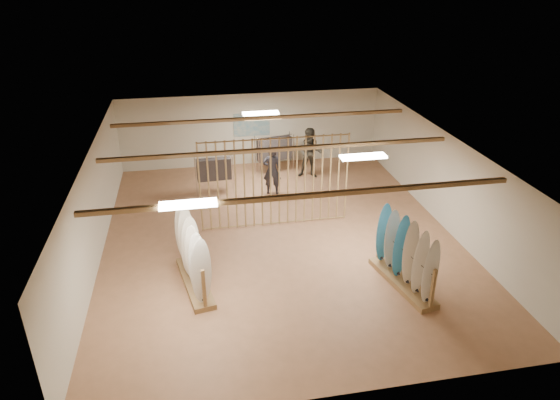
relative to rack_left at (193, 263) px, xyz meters
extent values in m
plane|color=#B07A55|center=(2.52, 1.96, -0.64)|extent=(12.00, 12.00, 0.00)
plane|color=gray|center=(2.52, 1.96, 2.16)|extent=(12.00, 12.00, 0.00)
plane|color=beige|center=(2.52, 7.96, 0.76)|extent=(12.00, 0.00, 12.00)
plane|color=beige|center=(2.52, -4.04, 0.76)|extent=(12.00, 0.00, 12.00)
plane|color=beige|center=(-2.48, 1.96, 0.76)|extent=(0.00, 12.00, 12.00)
plane|color=beige|center=(7.52, 1.96, 0.76)|extent=(0.00, 12.00, 12.00)
cube|color=#987445|center=(2.52, 1.96, 2.08)|extent=(9.50, 6.12, 0.10)
cube|color=white|center=(2.52, 1.96, 2.10)|extent=(1.20, 0.35, 0.06)
cylinder|color=#A78651|center=(0.32, 2.76, 0.76)|extent=(0.05, 0.05, 2.78)
cylinder|color=#A78651|center=(0.58, 2.76, 0.76)|extent=(0.05, 0.05, 2.78)
cylinder|color=#A78651|center=(0.84, 2.76, 0.76)|extent=(0.05, 0.05, 2.78)
cylinder|color=#A78651|center=(1.10, 2.76, 0.76)|extent=(0.05, 0.05, 2.78)
cylinder|color=#A78651|center=(1.35, 2.76, 0.76)|extent=(0.05, 0.05, 2.78)
cylinder|color=#A78651|center=(1.61, 2.76, 0.76)|extent=(0.05, 0.05, 2.78)
cylinder|color=#A78651|center=(1.87, 2.76, 0.76)|extent=(0.05, 0.05, 2.78)
cylinder|color=#A78651|center=(2.13, 2.76, 0.76)|extent=(0.05, 0.05, 2.78)
cylinder|color=#A78651|center=(2.39, 2.76, 0.76)|extent=(0.05, 0.05, 2.78)
cylinder|color=#A78651|center=(2.65, 2.76, 0.76)|extent=(0.05, 0.05, 2.78)
cylinder|color=#A78651|center=(2.91, 2.76, 0.76)|extent=(0.05, 0.05, 2.78)
cylinder|color=#A78651|center=(3.17, 2.76, 0.76)|extent=(0.05, 0.05, 2.78)
cylinder|color=#A78651|center=(3.43, 2.76, 0.76)|extent=(0.05, 0.05, 2.78)
cylinder|color=#A78651|center=(3.68, 2.76, 0.76)|extent=(0.05, 0.05, 2.78)
cylinder|color=#A78651|center=(3.94, 2.76, 0.76)|extent=(0.05, 0.05, 2.78)
cylinder|color=#A78651|center=(4.20, 2.76, 0.76)|extent=(0.05, 0.05, 2.78)
cylinder|color=#A78651|center=(4.46, 2.76, 0.76)|extent=(0.05, 0.05, 2.78)
cylinder|color=#A78651|center=(4.72, 2.76, 0.76)|extent=(0.05, 0.05, 2.78)
cube|color=teal|center=(2.52, 7.94, 0.96)|extent=(1.40, 0.03, 0.90)
cube|color=#987445|center=(0.00, 0.00, -0.57)|extent=(0.93, 2.37, 0.14)
cylinder|color=black|center=(0.00, 0.00, 0.29)|extent=(0.43, 2.23, 0.01)
ellipsoid|color=white|center=(0.18, -0.94, 0.36)|extent=(0.45, 0.14, 1.73)
ellipsoid|color=white|center=(0.11, -0.57, 0.36)|extent=(0.45, 0.14, 1.73)
ellipsoid|color=silver|center=(0.04, -0.19, 0.36)|extent=(0.45, 0.14, 1.73)
ellipsoid|color=silver|center=(-0.04, 0.19, 0.36)|extent=(0.45, 0.14, 1.73)
ellipsoid|color=silver|center=(-0.11, 0.57, 0.36)|extent=(0.45, 0.14, 1.73)
ellipsoid|color=silver|center=(-0.18, 0.94, 0.36)|extent=(0.45, 0.14, 1.73)
cube|color=#987445|center=(5.07, -0.93, -0.57)|extent=(0.96, 2.39, 0.14)
cylinder|color=black|center=(5.07, -0.93, 0.30)|extent=(0.45, 2.24, 0.01)
ellipsoid|color=white|center=(5.26, -1.88, 0.37)|extent=(0.45, 0.14, 1.74)
ellipsoid|color=silver|center=(5.18, -1.50, 0.37)|extent=(0.45, 0.14, 1.74)
ellipsoid|color=silver|center=(5.11, -1.12, 0.37)|extent=(0.45, 0.14, 1.74)
ellipsoid|color=#2D8CD1|center=(5.03, -0.74, 0.37)|extent=(0.45, 0.14, 1.74)
ellipsoid|color=silver|center=(4.96, -0.36, 0.37)|extent=(0.45, 0.14, 1.74)
ellipsoid|color=#2D8CD1|center=(4.88, 0.01, 0.37)|extent=(0.45, 0.14, 1.74)
cylinder|color=silver|center=(0.87, 5.44, 0.66)|extent=(1.25, 0.09, 0.03)
cube|color=black|center=(0.87, 5.44, 0.23)|extent=(1.18, 0.38, 0.76)
cylinder|color=silver|center=(0.87, 5.44, 0.03)|extent=(0.03, 0.03, 1.34)
cylinder|color=silver|center=(3.21, 6.81, 0.81)|extent=(1.37, 0.33, 0.03)
cube|color=black|center=(3.21, 6.81, 0.33)|extent=(1.34, 0.62, 0.85)
cylinder|color=silver|center=(3.21, 6.81, 0.11)|extent=(0.03, 0.03, 1.50)
imported|color=#222229|center=(2.81, 5.00, 0.32)|extent=(0.79, 0.61, 1.93)
imported|color=#302D25|center=(4.45, 6.19, 0.42)|extent=(1.20, 1.05, 2.13)
camera|label=1|loc=(0.20, -10.51, 6.66)|focal=32.00mm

